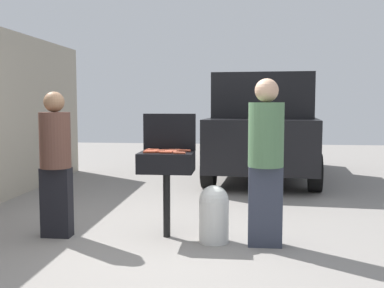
% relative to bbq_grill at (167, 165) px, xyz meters
% --- Properties ---
extents(ground_plane, '(24.00, 24.00, 0.00)m').
position_rel_bbq_grill_xyz_m(ground_plane, '(-0.02, -0.26, -0.81)').
color(ground_plane, gray).
extents(bbq_grill, '(0.60, 0.44, 0.95)m').
position_rel_bbq_grill_xyz_m(bbq_grill, '(0.00, 0.00, 0.00)').
color(bbq_grill, black).
rests_on(bbq_grill, ground).
extents(grill_lid_open, '(0.60, 0.05, 0.42)m').
position_rel_bbq_grill_xyz_m(grill_lid_open, '(0.00, 0.22, 0.36)').
color(grill_lid_open, black).
rests_on(grill_lid_open, bbq_grill).
extents(hot_dog_0, '(0.13, 0.03, 0.03)m').
position_rel_bbq_grill_xyz_m(hot_dog_0, '(-0.08, 0.03, 0.16)').
color(hot_dog_0, '#B74C33').
rests_on(hot_dog_0, bbq_grill).
extents(hot_dog_1, '(0.13, 0.03, 0.03)m').
position_rel_bbq_grill_xyz_m(hot_dog_1, '(0.01, -0.08, 0.16)').
color(hot_dog_1, '#C6593D').
rests_on(hot_dog_1, bbq_grill).
extents(hot_dog_2, '(0.13, 0.04, 0.03)m').
position_rel_bbq_grill_xyz_m(hot_dog_2, '(-0.17, 0.14, 0.16)').
color(hot_dog_2, '#C6593D').
rests_on(hot_dog_2, bbq_grill).
extents(hot_dog_3, '(0.13, 0.04, 0.03)m').
position_rel_bbq_grill_xyz_m(hot_dog_3, '(0.16, -0.16, 0.16)').
color(hot_dog_3, '#C6593D').
rests_on(hot_dog_3, bbq_grill).
extents(hot_dog_4, '(0.13, 0.03, 0.03)m').
position_rel_bbq_grill_xyz_m(hot_dog_4, '(0.19, 0.09, 0.16)').
color(hot_dog_4, '#B74C33').
rests_on(hot_dog_4, bbq_grill).
extents(hot_dog_5, '(0.13, 0.03, 0.03)m').
position_rel_bbq_grill_xyz_m(hot_dog_5, '(0.07, 0.02, 0.16)').
color(hot_dog_5, '#C6593D').
rests_on(hot_dog_5, bbq_grill).
extents(hot_dog_6, '(0.13, 0.04, 0.03)m').
position_rel_bbq_grill_xyz_m(hot_dog_6, '(0.06, -0.04, 0.16)').
color(hot_dog_6, '#C6593D').
rests_on(hot_dog_6, bbq_grill).
extents(hot_dog_7, '(0.13, 0.03, 0.03)m').
position_rel_bbq_grill_xyz_m(hot_dog_7, '(0.07, 0.12, 0.16)').
color(hot_dog_7, '#C6593D').
rests_on(hot_dog_7, bbq_grill).
extents(hot_dog_8, '(0.13, 0.03, 0.03)m').
position_rel_bbq_grill_xyz_m(hot_dog_8, '(-0.07, 0.06, 0.16)').
color(hot_dog_8, '#AD4228').
rests_on(hot_dog_8, bbq_grill).
extents(hot_dog_9, '(0.13, 0.03, 0.03)m').
position_rel_bbq_grill_xyz_m(hot_dog_9, '(-0.16, -0.05, 0.16)').
color(hot_dog_9, '#AD4228').
rests_on(hot_dog_9, bbq_grill).
extents(hot_dog_10, '(0.13, 0.03, 0.03)m').
position_rel_bbq_grill_xyz_m(hot_dog_10, '(-0.18, -0.01, 0.16)').
color(hot_dog_10, '#C6593D').
rests_on(hot_dog_10, bbq_grill).
extents(hot_dog_11, '(0.13, 0.04, 0.03)m').
position_rel_bbq_grill_xyz_m(hot_dog_11, '(-0.12, -0.08, 0.16)').
color(hot_dog_11, '#AD4228').
rests_on(hot_dog_11, bbq_grill).
extents(hot_dog_12, '(0.13, 0.04, 0.03)m').
position_rel_bbq_grill_xyz_m(hot_dog_12, '(-0.01, 0.09, 0.16)').
color(hot_dog_12, '#C6593D').
rests_on(hot_dog_12, bbq_grill).
extents(hot_dog_13, '(0.13, 0.03, 0.03)m').
position_rel_bbq_grill_xyz_m(hot_dog_13, '(0.01, -0.13, 0.16)').
color(hot_dog_13, '#AD4228').
rests_on(hot_dog_13, bbq_grill).
extents(hot_dog_14, '(0.13, 0.03, 0.03)m').
position_rel_bbq_grill_xyz_m(hot_dog_14, '(-0.17, -0.11, 0.16)').
color(hot_dog_14, '#AD4228').
rests_on(hot_dog_14, bbq_grill).
extents(hot_dog_15, '(0.13, 0.04, 0.03)m').
position_rel_bbq_grill_xyz_m(hot_dog_15, '(-0.18, 0.10, 0.16)').
color(hot_dog_15, '#AD4228').
rests_on(hot_dog_15, bbq_grill).
extents(propane_tank, '(0.32, 0.32, 0.62)m').
position_rel_bbq_grill_xyz_m(propane_tank, '(0.53, -0.14, -0.48)').
color(propane_tank, silver).
rests_on(propane_tank, ground).
extents(person_left, '(0.34, 0.34, 1.62)m').
position_rel_bbq_grill_xyz_m(person_left, '(-1.22, -0.12, 0.07)').
color(person_left, black).
rests_on(person_left, ground).
extents(person_right, '(0.37, 0.37, 1.74)m').
position_rel_bbq_grill_xyz_m(person_right, '(1.07, -0.21, 0.14)').
color(person_right, '#333847').
rests_on(person_right, ground).
extents(parked_minivan, '(2.33, 4.54, 2.02)m').
position_rel_bbq_grill_xyz_m(parked_minivan, '(1.28, 4.42, 0.22)').
color(parked_minivan, black).
rests_on(parked_minivan, ground).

